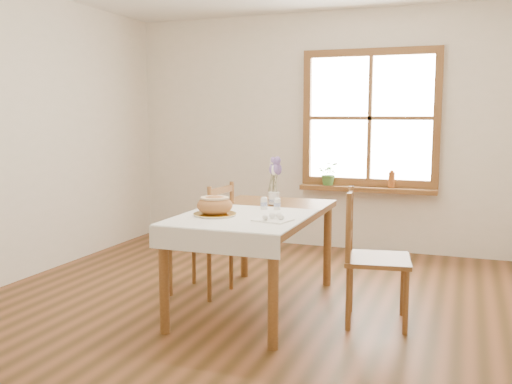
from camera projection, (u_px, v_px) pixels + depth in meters
ground at (242, 319)px, 4.18m from camera, size 5.00×5.00×0.00m
room_walls at (241, 82)px, 3.95m from camera, size 4.60×5.10×2.65m
window at (370, 118)px, 6.11m from camera, size 1.46×0.08×1.46m
window_sill at (367, 189)px, 6.14m from camera, size 1.46×0.20×0.05m
dining_table at (256, 222)px, 4.37m from camera, size 0.90×1.60×0.75m
table_linen at (241, 217)px, 4.07m from camera, size 0.91×0.99×0.01m
chair_left at (201, 238)px, 4.74m from camera, size 0.49×0.47×0.93m
chair_right at (378, 257)px, 4.04m from camera, size 0.53×0.52×0.96m
bread_plate at (215, 214)px, 4.12m from camera, size 0.34×0.34×0.02m
bread_loaf at (215, 204)px, 4.11m from camera, size 0.26×0.26×0.14m
egg_napkin at (273, 220)px, 3.92m from camera, size 0.28×0.25×0.01m
eggs at (273, 216)px, 3.91m from camera, size 0.21×0.20×0.04m
salt_shaker at (264, 203)px, 4.39m from camera, size 0.06×0.06×0.10m
pepper_shaker at (277, 204)px, 4.36m from camera, size 0.06×0.06×0.10m
flower_vase at (274, 199)px, 4.66m from camera, size 0.11×0.11×0.10m
lavender_bouquet at (274, 175)px, 4.63m from camera, size 0.16×0.16×0.30m
potted_plant at (329, 176)px, 6.27m from camera, size 0.26×0.28×0.20m
amber_bottle at (392, 179)px, 6.04m from camera, size 0.08×0.08×0.19m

